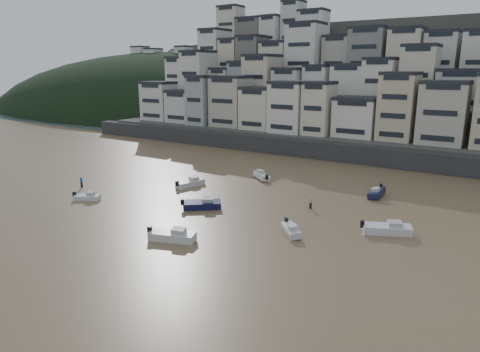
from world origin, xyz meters
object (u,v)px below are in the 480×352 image
Objects in this scene: boat_i at (377,192)px; person_pink at (311,202)px; boat_a at (172,234)px; boat_j at (87,196)px; boat_b at (291,229)px; boat_h at (262,175)px; boat_f at (190,182)px; person_blue at (81,182)px; boat_c at (202,203)px; boat_d at (387,227)px.

person_pink is at bearing -30.25° from boat_i.
boat_a is 20.79m from boat_j.
boat_h is (-15.45, 19.71, 0.09)m from boat_b.
boat_f reaches higher than boat_j.
person_pink is (13.54, -10.06, 0.18)m from boat_h.
person_blue is at bearing 121.65° from boat_j.
boat_c is (1.46, -18.19, 0.06)m from boat_h.
boat_a is 0.96× the size of boat_d.
person_pink reaches higher than boat_h.
boat_i is 19.34m from boat_h.
boat_j is at bearing 147.80° from boat_a.
boat_d reaches higher than boat_a.
boat_d reaches higher than boat_c.
boat_b is 0.87× the size of boat_h.
boat_a is 28.09m from person_blue.
boat_a is at bearing -26.82° from boat_i.
person_blue is at bearing 138.27° from boat_f.
person_blue is (-45.81, -6.36, 0.07)m from boat_d.
boat_f is (-22.60, 9.47, 0.13)m from boat_b.
boat_b is 0.76× the size of boat_d.
person_blue reaches higher than boat_b.
boat_b is 0.79× the size of boat_a.
person_blue is at bearing 145.44° from boat_c.
boat_j is at bearing 164.42° from boat_f.
boat_b is at bearing 22.26° from boat_a.
boat_j is at bearing -124.36° from boat_b.
boat_d is 23.53m from boat_c.
boat_f is at bearing -155.22° from boat_b.
boat_j is (-7.61, -13.78, -0.19)m from boat_f.
boat_c reaches higher than boat_f.
boat_b is 24.51m from boat_f.
boat_i is 11.99m from person_pink.
boat_i is (-5.23, 14.16, -0.10)m from boat_d.
person_blue is (-40.58, -20.52, 0.17)m from boat_i.
boat_j is at bearing 97.00° from boat_h.
boat_b is 0.87× the size of boat_i.
boat_f reaches higher than boat_i.
boat_h is 0.92× the size of boat_c.
boat_i is (13.81, 29.01, -0.07)m from boat_a.
boat_j is 0.72× the size of boat_c.
boat_f is 3.07× the size of person_pink.
person_pink is (12.09, 8.13, 0.12)m from boat_c.
boat_b is at bearing 166.67° from boat_h.
boat_f is at bearing 105.12° from boat_a.
boat_a reaches higher than boat_j.
person_pink is (-5.79, -10.50, 0.17)m from boat_i.
boat_h is (7.15, 10.23, -0.04)m from boat_f.
boat_a is 22.30m from boat_f.
boat_b is 30.52m from boat_j.
boat_a reaches higher than boat_f.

